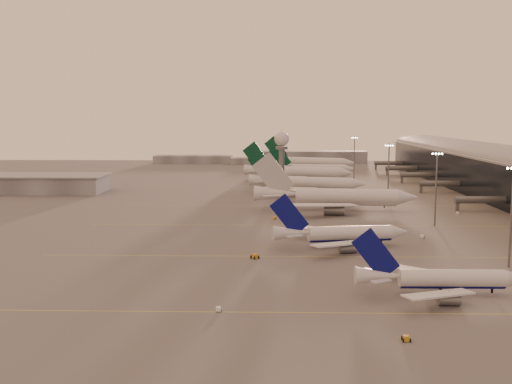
{
  "coord_description": "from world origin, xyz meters",
  "views": [
    {
      "loc": [
        0.19,
        -142.98,
        36.44
      ],
      "look_at": [
        -4.89,
        62.94,
        10.21
      ],
      "focal_mm": 42.0,
      "sensor_mm": 36.0,
      "label": 1
    }
  ],
  "objects": [
    {
      "name": "mast_b",
      "position": [
        55.0,
        55.0,
        13.74
      ],
      "size": [
        3.6,
        0.56,
        25.0
      ],
      "color": "#56595E",
      "rests_on": "ground"
    },
    {
      "name": "radar_tower",
      "position": [
        5.0,
        120.0,
        20.95
      ],
      "size": [
        6.4,
        6.4,
        31.1
      ],
      "color": "#56595E",
      "rests_on": "ground"
    },
    {
      "name": "gsv_truck_a",
      "position": [
        -9.16,
        -34.81,
        0.97
      ],
      "size": [
        4.94,
        2.55,
        1.9
      ],
      "color": "white",
      "rests_on": "ground"
    },
    {
      "name": "taxiway_markings",
      "position": [
        30.0,
        56.0,
        0.01
      ],
      "size": [
        180.0,
        185.25,
        0.02
      ],
      "color": "gold",
      "rests_on": "ground"
    },
    {
      "name": "greentail_d",
      "position": [
        26.45,
        260.98,
        4.04
      ],
      "size": [
        60.82,
        48.34,
        22.88
      ],
      "color": "silver",
      "rests_on": "ground"
    },
    {
      "name": "narrowbody_mid",
      "position": [
        19.83,
        21.62,
        3.13
      ],
      "size": [
        39.35,
        31.18,
        15.44
      ],
      "color": "silver",
      "rests_on": "ground"
    },
    {
      "name": "mast_a",
      "position": [
        58.0,
        0.0,
        13.74
      ],
      "size": [
        3.6,
        0.56,
        25.0
      ],
      "color": "#56595E",
      "rests_on": "ground"
    },
    {
      "name": "greentail_b",
      "position": [
        15.39,
        188.28,
        3.95
      ],
      "size": [
        61.15,
        48.97,
        22.37
      ],
      "color": "silver",
      "rests_on": "ground"
    },
    {
      "name": "gsv_catering_b",
      "position": [
        70.0,
        78.6,
        1.98
      ],
      "size": [
        5.15,
        3.01,
        3.96
      ],
      "color": "white",
      "rests_on": "ground"
    },
    {
      "name": "gsv_truck_c",
      "position": [
        1.87,
        66.45,
        1.06
      ],
      "size": [
        5.36,
        4.31,
        2.09
      ],
      "color": "#C58917",
      "rests_on": "ground"
    },
    {
      "name": "gsv_tug_hangar",
      "position": [
        33.24,
        163.57,
        0.47
      ],
      "size": [
        3.6,
        2.77,
        0.91
      ],
      "color": "#C58917",
      "rests_on": "ground"
    },
    {
      "name": "mast_d",
      "position": [
        48.0,
        200.0,
        13.74
      ],
      "size": [
        3.6,
        0.56,
        25.0
      ],
      "color": "#56595E",
      "rests_on": "ground"
    },
    {
      "name": "mast_c",
      "position": [
        50.0,
        110.0,
        13.74
      ],
      "size": [
        3.6,
        0.56,
        25.0
      ],
      "color": "#56595E",
      "rests_on": "ground"
    },
    {
      "name": "gsv_tug_far",
      "position": [
        14.89,
        109.4,
        0.49
      ],
      "size": [
        3.58,
        3.88,
        0.95
      ],
      "color": "white",
      "rests_on": "ground"
    },
    {
      "name": "greentail_a",
      "position": [
        17.39,
        139.53,
        3.62
      ],
      "size": [
        55.94,
        44.78,
        20.49
      ],
      "color": "silver",
      "rests_on": "ground"
    },
    {
      "name": "gsv_truck_b",
      "position": [
        46.03,
        33.96,
        1.1
      ],
      "size": [
        5.62,
        2.91,
        2.16
      ],
      "color": "white",
      "rests_on": "ground"
    },
    {
      "name": "distant_horizon",
      "position": [
        2.62,
        325.14,
        3.89
      ],
      "size": [
        165.0,
        37.5,
        9.0
      ],
      "color": "slate",
      "rests_on": "ground"
    },
    {
      "name": "greentail_c",
      "position": [
        25.67,
        220.67,
        3.37
      ],
      "size": [
        52.41,
        42.06,
        19.09
      ],
      "color": "silver",
      "rests_on": "ground"
    },
    {
      "name": "gsv_tug_mid",
      "position": [
        -3.8,
        7.24,
        0.57
      ],
      "size": [
        4.31,
        4.46,
        1.11
      ],
      "color": "#C58917",
      "rests_on": "ground"
    },
    {
      "name": "hangar",
      "position": [
        -120.0,
        140.0,
        4.32
      ],
      "size": [
        82.0,
        27.0,
        8.5
      ],
      "color": "slate",
      "rests_on": "ground"
    },
    {
      "name": "gsv_tug_near",
      "position": [
        22.33,
        -48.91,
        0.46
      ],
      "size": [
        1.87,
        3.11,
        0.89
      ],
      "color": "#C58917",
      "rests_on": "ground"
    },
    {
      "name": "ground",
      "position": [
        0.0,
        0.0,
        0.0
      ],
      "size": [
        700.0,
        700.0,
        0.0
      ],
      "primitive_type": "plane",
      "color": "#575454",
      "rests_on": "ground"
    },
    {
      "name": "narrowbody_near",
      "position": [
        34.9,
        -23.16,
        2.83
      ],
      "size": [
        35.74,
        28.56,
        13.97
      ],
      "color": "silver",
      "rests_on": "ground"
    },
    {
      "name": "widebody_white",
      "position": [
        25.31,
        87.62,
        3.89
      ],
      "size": [
        63.78,
        50.93,
        22.43
      ],
      "color": "silver",
      "rests_on": "ground"
    }
  ]
}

